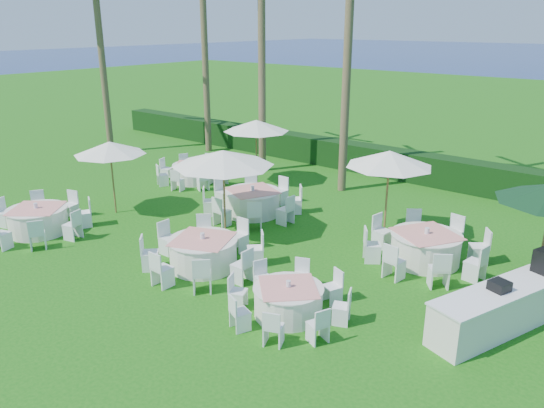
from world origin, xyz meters
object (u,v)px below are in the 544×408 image
at_px(banquet_table_a, 38,220).
at_px(banquet_table_d, 194,172).
at_px(umbrella_d, 389,159).
at_px(banquet_table_f, 425,247).
at_px(umbrella_b, 223,158).
at_px(umbrella_c, 256,126).
at_px(banquet_table_e, 253,202).
at_px(banquet_table_b, 203,252).
at_px(banquet_table_c, 288,300).
at_px(buffet_table, 510,304).
at_px(umbrella_a, 110,148).

distance_m(banquet_table_a, banquet_table_d, 7.00).
xyz_separation_m(banquet_table_d, umbrella_d, (9.07, -0.45, 2.11)).
bearing_deg(banquet_table_f, banquet_table_d, 172.74).
height_order(umbrella_b, umbrella_d, umbrella_d).
bearing_deg(umbrella_b, umbrella_c, 120.64).
height_order(banquet_table_f, umbrella_b, umbrella_b).
distance_m(banquet_table_e, umbrella_c, 4.20).
bearing_deg(banquet_table_d, umbrella_c, 34.23).
bearing_deg(banquet_table_b, banquet_table_d, 138.81).
xyz_separation_m(banquet_table_f, umbrella_b, (-5.68, -2.06, 2.04)).
bearing_deg(banquet_table_f, umbrella_b, -160.07).
relative_size(banquet_table_c, buffet_table, 0.63).
xyz_separation_m(umbrella_c, umbrella_d, (6.87, -1.95, 0.10)).
xyz_separation_m(banquet_table_e, umbrella_a, (-3.82, -2.92, 1.86)).
distance_m(banquet_table_b, umbrella_d, 6.11).
bearing_deg(umbrella_d, banquet_table_a, -143.10).
height_order(banquet_table_c, banquet_table_e, banquet_table_e).
bearing_deg(banquet_table_a, umbrella_d, 36.90).
bearing_deg(umbrella_c, banquet_table_f, -18.46).
bearing_deg(umbrella_c, umbrella_b, -59.36).
distance_m(banquet_table_b, umbrella_b, 3.09).
bearing_deg(banquet_table_f, banquet_table_b, -138.11).
distance_m(banquet_table_d, umbrella_d, 9.32).
distance_m(umbrella_b, umbrella_d, 4.95).
distance_m(banquet_table_a, umbrella_b, 6.29).
relative_size(banquet_table_d, banquet_table_e, 0.88).
bearing_deg(umbrella_d, banquet_table_f, -28.02).
bearing_deg(banquet_table_b, umbrella_d, 60.56).
bearing_deg(umbrella_d, banquet_table_e, -168.02).
bearing_deg(umbrella_b, umbrella_a, -168.39).
distance_m(umbrella_d, buffet_table, 5.69).
height_order(banquet_table_d, banquet_table_f, banquet_table_f).
bearing_deg(banquet_table_b, banquet_table_e, 113.24).
bearing_deg(banquet_table_e, banquet_table_a, -126.69).
height_order(banquet_table_e, umbrella_b, umbrella_b).
height_order(umbrella_a, umbrella_c, umbrella_c).
xyz_separation_m(banquet_table_e, umbrella_c, (-2.31, 2.92, 1.96)).
height_order(umbrella_a, buffet_table, umbrella_a).
distance_m(banquet_table_c, umbrella_b, 5.55).
distance_m(banquet_table_a, banquet_table_c, 9.26).
xyz_separation_m(banquet_table_c, banquet_table_e, (-5.06, 4.59, 0.08)).
relative_size(banquet_table_d, buffet_table, 0.69).
bearing_deg(umbrella_a, buffet_table, 4.56).
xyz_separation_m(banquet_table_c, umbrella_c, (-7.36, 7.50, 2.03)).
bearing_deg(banquet_table_d, banquet_table_b, -41.19).
bearing_deg(umbrella_a, banquet_table_c, -10.61).
distance_m(umbrella_c, umbrella_d, 7.14).
bearing_deg(banquet_table_b, banquet_table_c, -9.33).
xyz_separation_m(banquet_table_e, umbrella_b, (0.61, -2.01, 2.03)).
distance_m(banquet_table_c, umbrella_c, 10.71).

